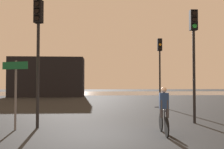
% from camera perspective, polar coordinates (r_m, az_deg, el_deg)
% --- Properties ---
extents(ground_plane, '(120.00, 120.00, 0.00)m').
position_cam_1_polar(ground_plane, '(8.30, -1.37, -14.16)').
color(ground_plane, black).
extents(water_strip, '(80.00, 16.00, 0.01)m').
position_cam_1_polar(water_strip, '(42.92, -3.11, -4.27)').
color(water_strip, slate).
rests_on(water_strip, ground).
extents(distant_building, '(9.27, 4.00, 5.01)m').
position_cam_1_polar(distant_building, '(33.49, -14.44, -0.59)').
color(distant_building, black).
rests_on(distant_building, ground).
extents(traffic_light_near_left, '(0.37, 0.39, 5.03)m').
position_cam_1_polar(traffic_light_near_left, '(10.34, -16.53, 7.62)').
color(traffic_light_near_left, black).
rests_on(traffic_light_near_left, ground).
extents(traffic_light_near_right, '(0.32, 0.34, 4.98)m').
position_cam_1_polar(traffic_light_near_right, '(11.63, 18.18, 6.44)').
color(traffic_light_near_right, black).
rests_on(traffic_light_near_right, ground).
extents(traffic_light_far_right, '(0.33, 0.34, 5.02)m').
position_cam_1_polar(traffic_light_far_right, '(18.65, 10.87, 3.32)').
color(traffic_light_far_right, black).
rests_on(traffic_light_far_right, ground).
extents(direction_sign_post, '(1.05, 0.40, 2.60)m').
position_cam_1_polar(direction_sign_post, '(10.02, -21.22, -2.15)').
color(direction_sign_post, slate).
rests_on(direction_sign_post, ground).
extents(cyclist, '(0.46, 1.71, 1.62)m').
position_cam_1_polar(cyclist, '(8.75, 11.76, -8.04)').
color(cyclist, black).
rests_on(cyclist, ground).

